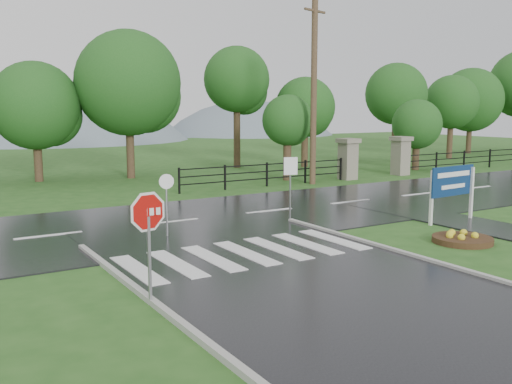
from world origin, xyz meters
TOP-DOWN VIEW (x-y plane):
  - ground at (0.00, 0.00)m, footprint 120.00×120.00m
  - main_road at (0.00, 10.00)m, footprint 90.00×8.00m
  - walkway at (8.50, 4.00)m, footprint 2.20×11.00m
  - crosswalk at (0.00, 5.00)m, footprint 6.50×2.80m
  - pillar_west at (13.00, 16.00)m, footprint 1.00×1.00m
  - pillar_east at (17.00, 16.00)m, footprint 1.00×1.00m
  - fence_west at (7.75, 16.00)m, footprint 9.58×0.08m
  - hills at (3.49, 65.00)m, footprint 102.00×48.00m
  - treeline at (1.00, 24.00)m, footprint 83.20×5.20m
  - stop_sign at (-3.59, 2.65)m, footprint 1.06×0.26m
  - estate_billboard at (8.23, 5.08)m, footprint 2.21×0.22m
  - flower_bed at (6.08, 2.90)m, footprint 1.72×1.72m
  - reg_sign_small at (3.64, 8.13)m, footprint 0.48×0.15m
  - reg_sign_round at (-0.96, 8.01)m, footprint 0.45×0.10m
  - utility_pole_east at (10.22, 15.50)m, footprint 1.62×0.57m
  - entrance_tree_left at (10.02, 17.50)m, footprint 2.72×2.72m
  - entrance_tree_right at (19.88, 17.50)m, footprint 3.09×3.09m

SIDE VIEW (x-z plane):
  - hills at x=3.49m, z-range -39.54..8.46m
  - ground at x=0.00m, z-range 0.00..0.00m
  - main_road at x=0.00m, z-range -0.02..0.02m
  - walkway at x=8.50m, z-range -0.02..0.02m
  - treeline at x=1.00m, z-range -5.00..5.00m
  - crosswalk at x=0.00m, z-range 0.05..0.07m
  - flower_bed at x=6.08m, z-range -0.04..0.30m
  - fence_west at x=7.75m, z-range 0.12..1.32m
  - pillar_west at x=13.00m, z-range 0.06..2.30m
  - pillar_east at x=17.00m, z-range 0.06..2.30m
  - reg_sign_round at x=-0.96m, z-range 0.29..2.22m
  - estate_billboard at x=8.23m, z-range 0.36..2.30m
  - reg_sign_small at x=3.64m, z-range 0.46..2.68m
  - stop_sign at x=-3.59m, z-range 0.49..2.92m
  - entrance_tree_right at x=19.88m, z-range 0.64..5.06m
  - entrance_tree_left at x=10.02m, z-range 0.90..5.49m
  - utility_pole_east at x=10.22m, z-range 0.08..9.42m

